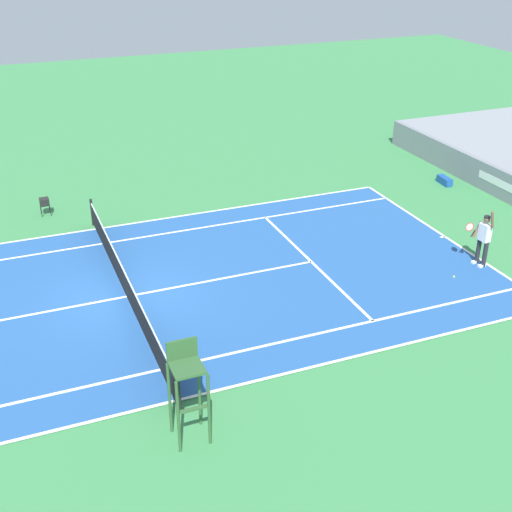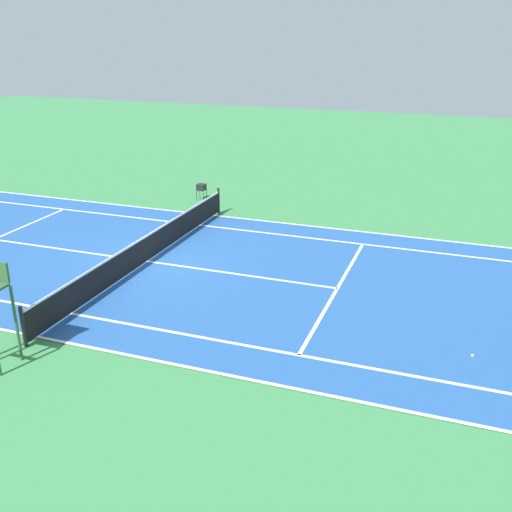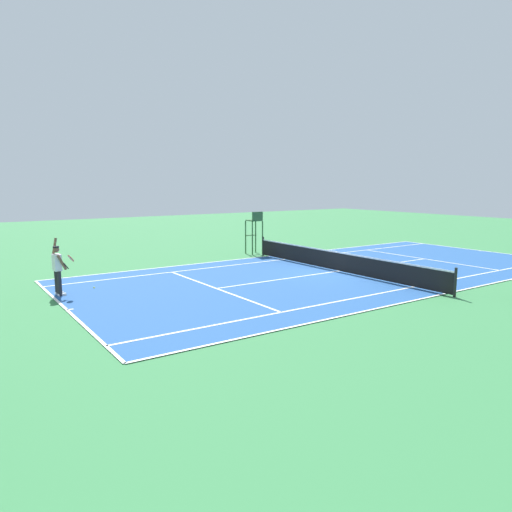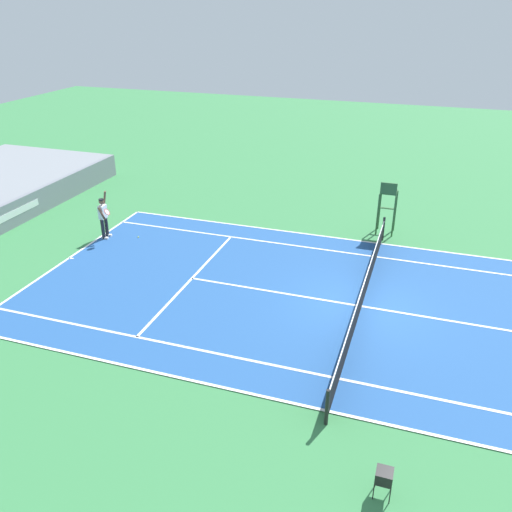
% 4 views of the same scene
% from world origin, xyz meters
% --- Properties ---
extents(ground_plane, '(80.00, 80.00, 0.00)m').
position_xyz_m(ground_plane, '(0.00, 0.00, 0.00)').
color(ground_plane, '#387F47').
extents(court, '(11.08, 23.88, 0.03)m').
position_xyz_m(court, '(0.00, 0.00, 0.01)').
color(court, '#235193').
rests_on(court, ground).
extents(net, '(11.98, 0.10, 1.07)m').
position_xyz_m(net, '(0.00, 0.00, 0.52)').
color(net, black).
rests_on(net, ground).
extents(tennis_player, '(0.76, 0.67, 2.08)m').
position_xyz_m(tennis_player, '(2.31, 11.63, 0.99)').
color(tennis_player, '#232328').
rests_on(tennis_player, ground).
extents(tennis_ball, '(0.07, 0.07, 0.07)m').
position_xyz_m(tennis_ball, '(2.74, 10.27, 0.03)').
color(tennis_ball, '#D1E533').
rests_on(tennis_ball, ground).
extents(umpire_chair, '(0.77, 0.77, 2.44)m').
position_xyz_m(umpire_chair, '(6.78, 0.00, 1.56)').
color(umpire_chair, '#2D562D').
rests_on(umpire_chair, ground).
extents(equipment_bag, '(0.92, 0.40, 0.32)m').
position_xyz_m(equipment_bag, '(-4.65, 15.21, 0.16)').
color(equipment_bag, '#194799').
rests_on(equipment_bag, ground).
extents(ball_hopper, '(0.36, 0.36, 0.70)m').
position_xyz_m(ball_hopper, '(-7.65, -1.57, 0.57)').
color(ball_hopper, black).
rests_on(ball_hopper, ground).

